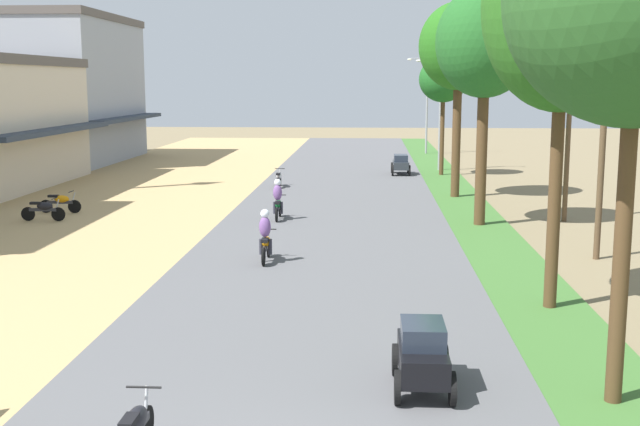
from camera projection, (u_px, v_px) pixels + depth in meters
shophouse_far at (61, 89)px, 55.42m from camera, size 9.37×13.66×10.10m
parked_motorbike_fifth at (44, 209)px, 32.01m from camera, size 1.80×0.54×0.94m
parked_motorbike_sixth at (61, 201)px, 33.98m from camera, size 1.80×0.54×0.94m
median_tree_second at (564, 7)px, 18.69m from camera, size 3.82×3.82×9.74m
median_tree_third at (485, 44)px, 30.19m from camera, size 3.74×3.74×9.11m
median_tree_fourth at (459, 47)px, 37.78m from camera, size 3.79×3.79×9.25m
median_tree_fifth at (443, 80)px, 47.18m from camera, size 2.89×2.89×7.02m
streetlamp_near at (440, 105)px, 50.08m from camera, size 3.16×0.20×7.02m
streetlamp_mid at (427, 98)px, 61.77m from camera, size 3.16×0.20×7.43m
utility_pole_near at (605, 100)px, 24.66m from camera, size 1.80×0.20×9.68m
utility_pole_far at (570, 98)px, 31.53m from camera, size 1.80×0.20×9.48m
car_hatchback_black at (423, 354)px, 14.38m from camera, size 1.04×2.00×1.23m
car_sedan_charcoal at (401, 163)px, 47.98m from camera, size 1.10×2.26×1.19m
motorbike_ahead_third at (266, 237)px, 24.60m from camera, size 0.54×1.80×1.66m
motorbike_ahead_fourth at (278, 200)px, 32.21m from camera, size 0.54×1.80×1.66m
motorbike_ahead_fifth at (279, 178)px, 42.30m from camera, size 0.54×1.80×0.94m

